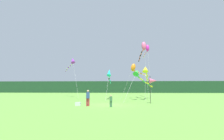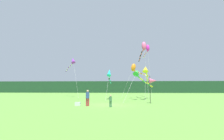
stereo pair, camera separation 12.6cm
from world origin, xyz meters
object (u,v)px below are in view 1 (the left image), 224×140
at_px(person_child, 111,100).
at_px(banner_flag_pole, 153,81).
at_px(kite_cyan, 109,74).
at_px(kite_orange, 134,68).
at_px(kite_yellow, 146,71).
at_px(cooler_box, 78,104).
at_px(kite_magenta, 147,49).
at_px(person_adult, 88,97).
at_px(kite_rainbow, 143,48).
at_px(kite_green, 139,74).
at_px(kite_purple, 72,62).

xyz_separation_m(person_child, banner_flag_pole, (5.05, 4.29, 2.11)).
bearing_deg(kite_cyan, kite_orange, 22.52).
bearing_deg(kite_yellow, banner_flag_pole, -89.81).
bearing_deg(person_child, kite_yellow, 64.13).
relative_size(banner_flag_pole, kite_cyan, 0.41).
distance_m(cooler_box, kite_yellow, 13.50).
bearing_deg(kite_magenta, person_adult, -117.15).
distance_m(kite_rainbow, kite_cyan, 7.90).
xyz_separation_m(banner_flag_pole, kite_cyan, (-6.04, 7.36, 1.41)).
xyz_separation_m(person_adult, cooler_box, (-1.14, 0.28, -0.77)).
bearing_deg(kite_cyan, kite_green, -15.59).
height_order(cooler_box, kite_cyan, kite_cyan).
bearing_deg(kite_rainbow, kite_yellow, -90.25).
distance_m(kite_cyan, kite_yellow, 6.18).
xyz_separation_m(kite_rainbow, kite_green, (-1.18, -2.80, -5.02)).
relative_size(kite_orange, kite_yellow, 0.87).
distance_m(kite_magenta, kite_purple, 16.18).
distance_m(kite_green, kite_yellow, 1.32).
distance_m(cooler_box, kite_cyan, 11.62).
height_order(kite_magenta, kite_yellow, kite_magenta).
bearing_deg(cooler_box, kite_orange, 60.18).
bearing_deg(cooler_box, kite_yellow, 46.85).
bearing_deg(banner_flag_pole, person_adult, -155.34).
xyz_separation_m(kite_orange, kite_cyan, (-4.43, -1.83, -1.22)).
bearing_deg(person_child, kite_rainbow, 68.93).
relative_size(banner_flag_pole, kite_yellow, 0.47).
bearing_deg(kite_purple, banner_flag_pole, -42.86).
bearing_deg(kite_orange, kite_green, -82.21).
height_order(cooler_box, banner_flag_pole, banner_flag_pole).
distance_m(kite_orange, kite_yellow, 3.58).
bearing_deg(banner_flag_pole, person_child, -139.63).
relative_size(kite_magenta, kite_rainbow, 1.08).
relative_size(person_adult, kite_purple, 0.18).
height_order(cooler_box, kite_magenta, kite_magenta).
bearing_deg(kite_magenta, cooler_box, -120.37).
xyz_separation_m(cooler_box, kite_green, (7.54, 9.21, 3.89)).
xyz_separation_m(person_adult, kite_yellow, (7.57, 9.56, 3.74)).
bearing_deg(kite_yellow, kite_orange, 117.22).
height_order(kite_orange, kite_magenta, kite_magenta).
bearing_deg(cooler_box, kite_rainbow, 54.00).
bearing_deg(kite_magenta, kite_purple, -176.72).
xyz_separation_m(banner_flag_pole, kite_orange, (-1.62, 9.19, 2.64)).
relative_size(person_adult, kite_yellow, 0.23).
bearing_deg(kite_yellow, kite_green, -176.02).
bearing_deg(person_child, kite_purple, 117.90).
bearing_deg(kite_rainbow, banner_flag_pole, -89.95).
bearing_deg(person_child, kite_magenta, 70.52).
bearing_deg(banner_flag_pole, kite_magenta, 83.94).
height_order(person_child, banner_flag_pole, banner_flag_pole).
bearing_deg(cooler_box, person_adult, -13.77).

